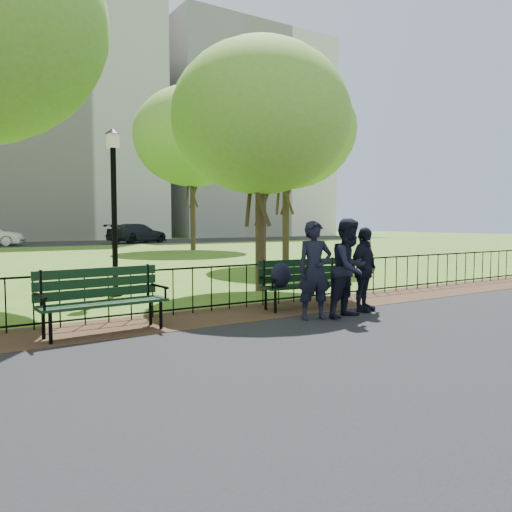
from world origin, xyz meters
TOP-DOWN VIEW (x-y plane):
  - ground at (0.00, 0.00)m, footprint 120.00×120.00m
  - dirt_strip at (0.00, 1.50)m, footprint 60.00×1.60m
  - far_street at (0.00, 35.00)m, footprint 70.00×9.00m
  - iron_fence at (0.00, 2.00)m, footprint 24.06×0.06m
  - apartment_mid at (2.00, 48.00)m, footprint 24.00×15.00m
  - apartment_east at (26.00, 48.00)m, footprint 20.00×15.00m
  - park_bench_main at (0.08, 1.30)m, footprint 1.94×0.75m
  - park_bench_left_a at (-3.72, 1.26)m, footprint 2.01×0.75m
  - lamppost at (-2.34, 5.10)m, footprint 0.35×0.35m
  - tree_near_e at (1.08, 4.05)m, footprint 4.49×4.49m
  - tree_mid_e at (6.04, 9.82)m, footprint 5.59×5.59m
  - tree_far_e at (7.41, 21.47)m, footprint 7.13×7.13m
  - person_left at (-0.20, 0.32)m, footprint 0.74×0.60m
  - person_mid at (0.45, 0.11)m, footprint 0.96×0.65m
  - person_right at (1.10, 0.42)m, footprint 1.04×0.70m
  - sedan_dark at (7.83, 32.91)m, footprint 5.79×4.15m

SIDE VIEW (x-z plane):
  - ground at x=0.00m, z-range 0.00..0.00m
  - far_street at x=0.00m, z-range 0.00..0.01m
  - dirt_strip at x=0.00m, z-range 0.01..0.02m
  - iron_fence at x=0.00m, z-range 0.00..1.00m
  - park_bench_left_a at x=-3.72m, z-range 0.08..1.20m
  - park_bench_main at x=0.08m, z-range 0.13..1.21m
  - sedan_dark at x=7.83m, z-range 0.01..1.57m
  - person_right at x=1.10m, z-range 0.01..1.65m
  - person_left at x=-0.20m, z-range 0.01..1.77m
  - person_mid at x=0.45m, z-range 0.01..1.82m
  - lamppost at x=-2.34m, z-range 0.18..4.09m
  - tree_near_e at x=1.08m, z-range 1.21..7.48m
  - tree_mid_e at x=6.04m, z-range 1.51..9.30m
  - tree_far_e at x=7.41m, z-range 1.93..11.87m
  - apartment_east at x=26.00m, z-range 0.00..24.00m
  - apartment_mid at x=2.00m, z-range 0.00..30.00m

